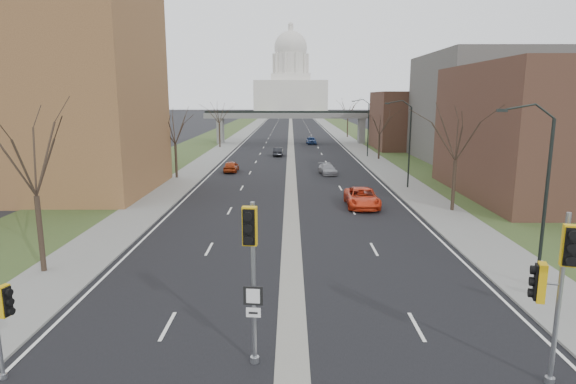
{
  "coord_description": "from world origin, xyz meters",
  "views": [
    {
      "loc": [
        -0.07,
        -15.88,
        9.05
      ],
      "look_at": [
        -0.2,
        9.82,
        3.98
      ],
      "focal_mm": 30.0,
      "sensor_mm": 36.0,
      "label": 1
    }
  ],
  "objects_px": {
    "signal_pole_median": "(252,256)",
    "car_right_far": "(311,140)",
    "car_left_near": "(231,166)",
    "car_right_near": "(362,198)",
    "car_left_far": "(278,152)",
    "car_right_mid": "(327,169)",
    "signal_pole_right": "(556,276)"
  },
  "relations": [
    {
      "from": "car_left_far",
      "to": "car_right_mid",
      "type": "bearing_deg",
      "value": 110.9
    },
    {
      "from": "signal_pole_median",
      "to": "car_right_near",
      "type": "height_order",
      "value": "signal_pole_median"
    },
    {
      "from": "signal_pole_median",
      "to": "car_right_far",
      "type": "bearing_deg",
      "value": 91.7
    },
    {
      "from": "car_right_near",
      "to": "car_left_near",
      "type": "bearing_deg",
      "value": 125.39
    },
    {
      "from": "signal_pole_right",
      "to": "car_right_far",
      "type": "xyz_separation_m",
      "value": [
        -3.99,
        80.81,
        -2.96
      ]
    },
    {
      "from": "signal_pole_median",
      "to": "car_left_far",
      "type": "height_order",
      "value": "signal_pole_median"
    },
    {
      "from": "car_left_far",
      "to": "car_right_mid",
      "type": "xyz_separation_m",
      "value": [
        6.37,
        -18.34,
        -0.05
      ]
    },
    {
      "from": "car_right_near",
      "to": "signal_pole_right",
      "type": "bearing_deg",
      "value": -84.77
    },
    {
      "from": "signal_pole_median",
      "to": "car_right_far",
      "type": "relative_size",
      "value": 1.3
    },
    {
      "from": "car_left_near",
      "to": "car_right_mid",
      "type": "xyz_separation_m",
      "value": [
        11.75,
        -1.77,
        -0.08
      ]
    },
    {
      "from": "car_left_near",
      "to": "car_right_mid",
      "type": "distance_m",
      "value": 11.88
    },
    {
      "from": "signal_pole_median",
      "to": "car_left_near",
      "type": "distance_m",
      "value": 44.33
    },
    {
      "from": "car_left_near",
      "to": "car_right_mid",
      "type": "relative_size",
      "value": 0.97
    },
    {
      "from": "signal_pole_right",
      "to": "car_left_near",
      "type": "distance_m",
      "value": 47.48
    },
    {
      "from": "car_left_near",
      "to": "car_right_far",
      "type": "bearing_deg",
      "value": -107.34
    },
    {
      "from": "signal_pole_median",
      "to": "car_left_far",
      "type": "distance_m",
      "value": 60.46
    },
    {
      "from": "signal_pole_right",
      "to": "car_right_mid",
      "type": "xyz_separation_m",
      "value": [
        -3.66,
        43.03,
        -3.1
      ]
    },
    {
      "from": "car_left_far",
      "to": "car_right_mid",
      "type": "relative_size",
      "value": 0.96
    },
    {
      "from": "car_right_near",
      "to": "car_right_far",
      "type": "relative_size",
      "value": 1.28
    },
    {
      "from": "signal_pole_median",
      "to": "car_right_near",
      "type": "bearing_deg",
      "value": 79.07
    },
    {
      "from": "car_left_near",
      "to": "car_right_far",
      "type": "height_order",
      "value": "car_right_far"
    },
    {
      "from": "signal_pole_median",
      "to": "car_right_far",
      "type": "xyz_separation_m",
      "value": [
        5.36,
        79.8,
        -3.23
      ]
    },
    {
      "from": "car_left_near",
      "to": "car_right_mid",
      "type": "bearing_deg",
      "value": 171.66
    },
    {
      "from": "signal_pole_median",
      "to": "car_right_mid",
      "type": "bearing_deg",
      "value": 87.82
    },
    {
      "from": "signal_pole_median",
      "to": "car_right_near",
      "type": "relative_size",
      "value": 1.01
    },
    {
      "from": "car_left_far",
      "to": "car_right_mid",
      "type": "distance_m",
      "value": 19.42
    },
    {
      "from": "car_right_far",
      "to": "car_left_near",
      "type": "bearing_deg",
      "value": -111.81
    },
    {
      "from": "car_left_far",
      "to": "car_right_near",
      "type": "relative_size",
      "value": 0.71
    },
    {
      "from": "signal_pole_right",
      "to": "car_right_near",
      "type": "relative_size",
      "value": 1.0
    },
    {
      "from": "signal_pole_right",
      "to": "car_right_near",
      "type": "distance_m",
      "value": 25.88
    },
    {
      "from": "car_right_far",
      "to": "car_right_mid",
      "type": "bearing_deg",
      "value": -93.72
    },
    {
      "from": "car_right_far",
      "to": "signal_pole_right",
      "type": "bearing_deg",
      "value": -91.4
    }
  ]
}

